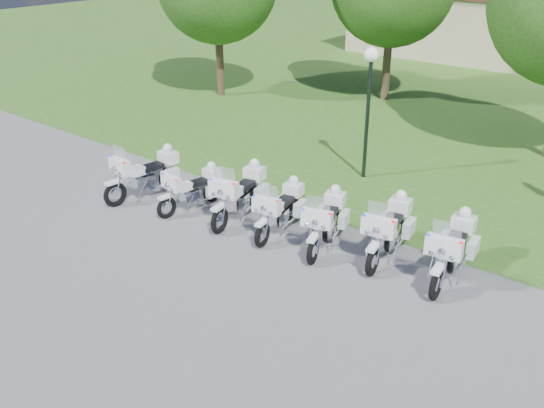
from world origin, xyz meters
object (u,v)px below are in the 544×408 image
Objects in this scene: motorcycle_2 at (240,192)px; motorcycle_5 at (389,228)px; motorcycle_0 at (146,173)px; motorcycle_3 at (281,208)px; lamp_post at (370,81)px; motorcycle_1 at (193,188)px; motorcycle_4 at (326,220)px; motorcycle_6 at (452,248)px.

motorcycle_5 is at bearing 177.37° from motorcycle_2.
motorcycle_5 is at bearing -163.44° from motorcycle_0.
motorcycle_3 is 0.57× the size of lamp_post.
motorcycle_1 is 1.47m from motorcycle_2.
lamp_post is at bearing -122.15° from motorcycle_0.
motorcycle_0 is 1.02× the size of motorcycle_5.
motorcycle_4 is 3.09m from motorcycle_6.
motorcycle_6 is at bearing -165.09° from motorcycle_0.
lamp_post is (-4.64, 3.97, 2.37)m from motorcycle_6.
motorcycle_2 is (3.10, 0.64, 0.00)m from motorcycle_0.
lamp_post is (-1.59, 4.50, 2.41)m from motorcycle_4.
motorcycle_5 reaches higher than motorcycle_3.
motorcycle_3 is at bearing 0.33° from motorcycle_6.
motorcycle_1 is at bearing -116.74° from lamp_post.
motorcycle_2 is at bearing -1.64° from motorcycle_5.
motorcycle_0 is 5.87m from motorcycle_4.
motorcycle_4 is 5.35m from lamp_post.
motorcycle_6 reaches higher than motorcycle_3.
motorcycle_2 is 5.80m from motorcycle_6.
motorcycle_6 is at bearing -40.53° from lamp_post.
motorcycle_4 is at bearing 171.32° from motorcycle_2.
motorcycle_2 is 4.22m from motorcycle_5.
motorcycle_0 is at bearing -128.79° from lamp_post.
motorcycle_4 reaches higher than motorcycle_1.
motorcycle_0 is 1.71m from motorcycle_1.
motorcycle_1 is at bearing -165.59° from motorcycle_0.
motorcycle_0 is 4.53m from motorcycle_3.
motorcycle_5 reaches higher than motorcycle_4.
motorcycle_6 is at bearing 170.31° from motorcycle_5.
lamp_post is (2.53, 5.03, 2.47)m from motorcycle_1.
motorcycle_6 is (1.59, 0.02, 0.00)m from motorcycle_5.
motorcycle_4 is at bearing 1.92° from motorcycle_6.
lamp_post reaches higher than motorcycle_3.
motorcycle_5 is 5.55m from lamp_post.
motorcycle_5 reaches higher than motorcycle_1.
motorcycle_1 is at bearing -9.75° from motorcycle_4.
motorcycle_6 is at bearing -165.17° from motorcycle_1.
motorcycle_1 is 0.95× the size of motorcycle_3.
lamp_post is at bearing -87.58° from motorcycle_4.
lamp_post is at bearing -48.43° from motorcycle_6.
lamp_post reaches higher than motorcycle_2.
motorcycle_0 reaches higher than motorcycle_6.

